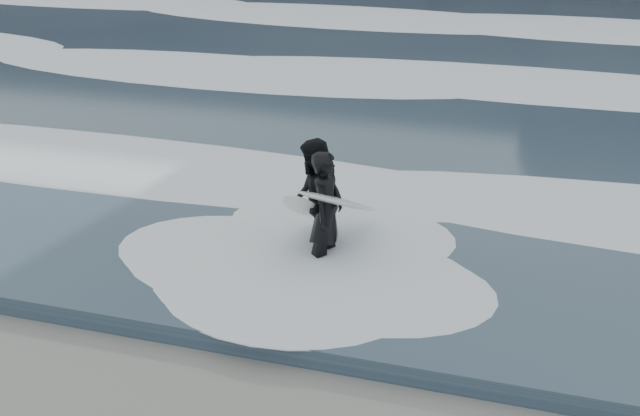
# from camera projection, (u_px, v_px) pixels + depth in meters

# --- Properties ---
(sea) EXTENTS (90.00, 52.00, 0.30)m
(sea) POSITION_uv_depth(u_px,v_px,m) (456.00, 7.00, 33.23)
(sea) COLOR #2E3F4F
(sea) RESTS_ON ground
(foam_near) EXTENTS (60.00, 3.20, 0.20)m
(foam_near) POSITION_uv_depth(u_px,v_px,m) (313.00, 164.00, 15.61)
(foam_near) COLOR white
(foam_near) RESTS_ON sea
(foam_mid) EXTENTS (60.00, 4.00, 0.24)m
(foam_mid) POSITION_uv_depth(u_px,v_px,m) (389.00, 76.00, 21.73)
(foam_mid) COLOR white
(foam_mid) RESTS_ON sea
(foam_far) EXTENTS (60.00, 4.80, 0.30)m
(foam_far) POSITION_uv_depth(u_px,v_px,m) (441.00, 17.00, 29.60)
(foam_far) COLOR white
(foam_far) RESTS_ON sea
(surfer_left) EXTENTS (1.03, 1.75, 1.97)m
(surfer_left) POSITION_uv_depth(u_px,v_px,m) (323.00, 213.00, 12.04)
(surfer_left) COLOR black
(surfer_left) RESTS_ON ground
(surfer_right) EXTENTS (1.54, 2.16, 2.02)m
(surfer_right) POSITION_uv_depth(u_px,v_px,m) (316.00, 203.00, 12.30)
(surfer_right) COLOR black
(surfer_right) RESTS_ON ground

